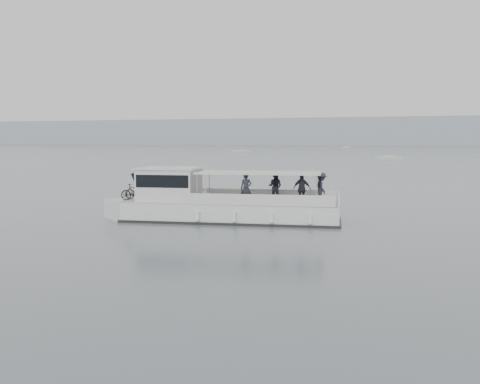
% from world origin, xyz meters
% --- Properties ---
extents(ground, '(1400.00, 1400.00, 0.00)m').
position_xyz_m(ground, '(0.00, 0.00, 0.00)').
color(ground, slate).
rests_on(ground, ground).
extents(headland, '(1400.00, 90.00, 28.00)m').
position_xyz_m(headland, '(0.00, 560.00, 14.00)').
color(headland, '#939EA8').
rests_on(headland, ground).
extents(tour_boat, '(13.30, 4.58, 5.53)m').
position_xyz_m(tour_boat, '(4.19, 2.92, 0.91)').
color(tour_boat, white).
rests_on(tour_boat, ground).
extents(moored_fleet, '(395.95, 352.46, 9.51)m').
position_xyz_m(moored_fleet, '(16.81, 178.32, 0.36)').
color(moored_fleet, white).
rests_on(moored_fleet, ground).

